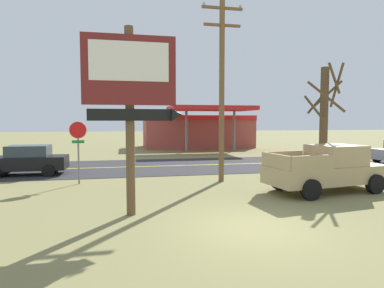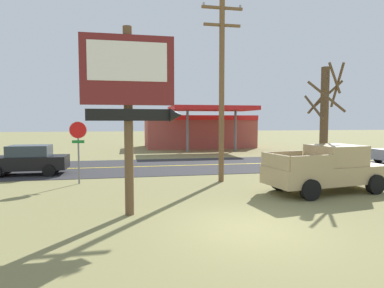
% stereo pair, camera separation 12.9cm
% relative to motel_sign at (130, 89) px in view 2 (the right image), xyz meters
% --- Properties ---
extents(ground_plane, '(180.00, 180.00, 0.00)m').
position_rel_motel_sign_xyz_m(ground_plane, '(3.13, -1.93, -3.93)').
color(ground_plane, olive).
extents(road_asphalt, '(140.00, 8.00, 0.02)m').
position_rel_motel_sign_xyz_m(road_asphalt, '(3.13, 11.07, -3.92)').
color(road_asphalt, '#2B2B2D').
rests_on(road_asphalt, ground).
extents(road_centre_line, '(126.00, 0.20, 0.01)m').
position_rel_motel_sign_xyz_m(road_centre_line, '(3.13, 11.07, -3.91)').
color(road_centre_line, gold).
rests_on(road_centre_line, road_asphalt).
extents(motel_sign, '(3.07, 0.54, 5.85)m').
position_rel_motel_sign_xyz_m(motel_sign, '(0.00, 0.00, 0.00)').
color(motel_sign, brown).
rests_on(motel_sign, ground).
extents(stop_sign, '(0.80, 0.08, 2.95)m').
position_rel_motel_sign_xyz_m(stop_sign, '(-2.37, 5.84, -1.91)').
color(stop_sign, slate).
rests_on(stop_sign, ground).
extents(utility_pole, '(2.01, 0.26, 8.84)m').
position_rel_motel_sign_xyz_m(utility_pole, '(4.41, 5.12, 0.80)').
color(utility_pole, brown).
rests_on(utility_pole, ground).
extents(bare_tree, '(2.31, 2.33, 5.78)m').
position_rel_motel_sign_xyz_m(bare_tree, '(9.56, 4.49, -0.89)').
color(bare_tree, brown).
rests_on(bare_tree, ground).
extents(gas_station, '(12.00, 11.50, 4.40)m').
position_rel_motel_sign_xyz_m(gas_station, '(7.98, 26.17, -1.99)').
color(gas_station, '#A84C42').
rests_on(gas_station, ground).
extents(pickup_tan_parked_on_lawn, '(5.43, 2.79, 1.96)m').
position_rel_motel_sign_xyz_m(pickup_tan_parked_on_lawn, '(8.10, 1.93, -2.97)').
color(pickup_tan_parked_on_lawn, tan).
rests_on(pickup_tan_parked_on_lawn, ground).
extents(car_black_near_lane, '(4.20, 2.00, 1.64)m').
position_rel_motel_sign_xyz_m(car_black_near_lane, '(-5.50, 9.07, -3.10)').
color(car_black_near_lane, black).
rests_on(car_black_near_lane, ground).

